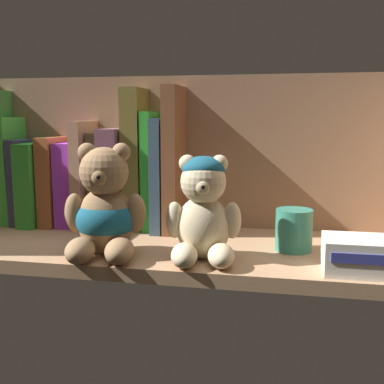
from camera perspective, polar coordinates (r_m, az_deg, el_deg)
The scene contains 19 objects.
shelf_board at distance 74.86cm, azimuth -2.60°, elevation -7.00°, with size 76.17×26.06×2.00cm, color #A87F5B.
shelf_back_panel at distance 85.55cm, azimuth -0.47°, elevation 4.20°, with size 78.57×1.20×28.92cm, color #8B664C.
book_0 at distance 96.69cm, azimuth -21.90°, elevation 4.01°, with size 2.35×12.82×24.60cm, color #428840.
book_1 at distance 95.46cm, azimuth -20.46°, elevation 2.56°, with size 2.47×11.40×19.70cm, color green.
book_2 at distance 94.47cm, azimuth -19.16°, elevation 1.33°, with size 1.72×11.94×15.66cm, color #3C3E64.
book_3 at distance 93.13cm, azimuth -17.67°, elevation 1.10°, with size 3.28×14.44×15.02cm, color green.
book_4 at distance 91.52cm, azimuth -15.88°, elevation 1.39°, with size 2.74×12.04×16.11cm, color #9F562D.
book_5 at distance 90.09cm, azimuth -13.94°, elevation 1.04°, with size 3.48×11.12×15.12cm, color purple.
book_6 at distance 88.61cm, azimuth -12.22°, elevation 2.24°, with size 1.95×13.51×19.01cm, color tan.
book_7 at distance 87.80cm, azimuth -10.75°, elevation 1.55°, with size 2.29×9.31×16.96cm, color brown.
book_8 at distance 86.62cm, azimuth -8.80°, elevation 1.75°, with size 3.51×13.51×17.70cm, color #6E4358.
book_9 at distance 85.08cm, azimuth -6.55°, elevation 4.02°, with size 3.17×10.25×24.64cm, color brown.
book_10 at distance 84.48cm, azimuth -4.75°, elevation 2.64°, with size 1.76×10.10×20.62cm, color green.
book_11 at distance 83.99cm, azimuth -3.37°, elevation 2.24°, with size 1.86×13.65×19.52cm, color #39536C.
book_12 at distance 83.14cm, azimuth -1.78°, elevation 4.04°, with size 2.38×13.74×24.88cm, color brown.
teddy_bear_larger at distance 68.43cm, azimuth -10.48°, elevation -2.36°, with size 11.94×12.74×16.11cm.
teddy_bear_smaller at distance 64.99cm, azimuth 1.36°, elevation -2.27°, with size 10.82×11.20×14.60cm.
pillar_candle at distance 72.25cm, azimuth 12.21°, elevation -4.42°, with size 5.44×5.44×6.23cm, color #2D7A66.
small_product_box at distance 64.40cm, azimuth 19.66°, elevation -7.21°, with size 9.21×7.29×4.46cm.
Camera 1 is at (17.35, -69.83, 21.64)cm, focal length 44.11 mm.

